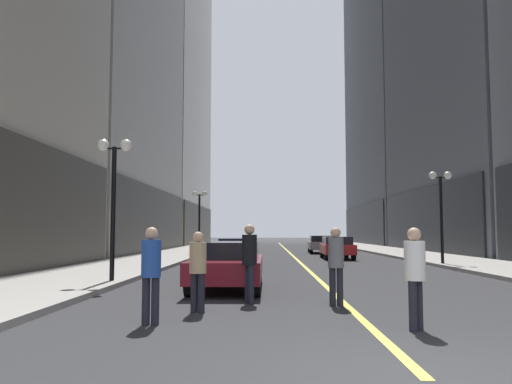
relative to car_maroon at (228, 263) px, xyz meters
The scene contains 16 objects.
ground_plane 26.42m from the car_maroon, 83.84° to the left, with size 200.00×200.00×0.00m, color #2D2D30.
sidewalk_left 26.82m from the car_maroon, 101.66° to the left, with size 4.50×78.00×0.15m, color #9E9991.
sidewalk_right 28.51m from the car_maroon, 67.12° to the left, with size 4.50×78.00×0.15m, color #9E9991.
lane_centre_stripe 26.42m from the car_maroon, 83.84° to the left, with size 0.16×70.00×0.01m, color #E5D64C.
car_maroon is the anchor object (origin of this frame).
car_blue 8.08m from the car_maroon, 91.51° to the left, with size 1.80×4.09×1.32m.
car_red 16.84m from the car_maroon, 71.87° to the left, with size 1.81×4.17×1.32m.
car_grey 25.04m from the car_maroon, 77.94° to the left, with size 2.12×4.81×1.32m.
pedestrian_in_grey_suit 4.12m from the car_maroon, 50.76° to the right, with size 0.40×0.40×1.70m.
pedestrian_in_tan_trench 4.20m from the car_maroon, 93.88° to the right, with size 0.44×0.44×1.61m.
pedestrian_in_blue_hoodie 5.60m from the car_maroon, 99.46° to the right, with size 0.35×0.35×1.69m.
pedestrian_in_black_coat 2.91m from the car_maroon, 76.04° to the right, with size 0.46×0.46×1.77m.
pedestrian_in_white_shirt 6.92m from the car_maroon, 59.44° to the right, with size 0.48×0.48×1.67m.
street_lamp_left_near 4.48m from the car_maroon, 165.15° to the left, with size 1.06×0.36×4.43m.
street_lamp_left_far 21.14m from the car_maroon, 99.78° to the left, with size 1.06×0.36×4.43m.
street_lamp_right_mid 13.53m from the car_maroon, 46.01° to the left, with size 1.06×0.36×4.43m.
Camera 1 is at (-1.74, -5.68, 1.60)m, focal length 35.84 mm.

